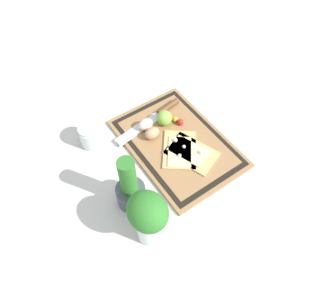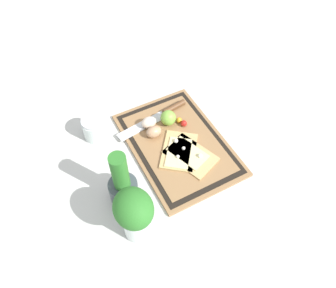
% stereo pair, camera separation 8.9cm
% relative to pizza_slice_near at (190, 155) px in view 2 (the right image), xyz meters
% --- Properties ---
extents(ground_plane, '(6.00, 6.00, 0.00)m').
position_rel_pizza_slice_near_xyz_m(ground_plane, '(0.07, 0.01, -0.02)').
color(ground_plane, silver).
extents(cutting_board, '(0.48, 0.33, 0.02)m').
position_rel_pizza_slice_near_xyz_m(cutting_board, '(0.07, 0.01, -0.01)').
color(cutting_board, '#997047').
rests_on(cutting_board, ground_plane).
extents(pizza_slice_near, '(0.21, 0.17, 0.02)m').
position_rel_pizza_slice_near_xyz_m(pizza_slice_near, '(0.00, 0.00, 0.00)').
color(pizza_slice_near, tan).
rests_on(pizza_slice_near, cutting_board).
extents(pizza_slice_far, '(0.21, 0.20, 0.02)m').
position_rel_pizza_slice_near_xyz_m(pizza_slice_far, '(0.03, 0.03, 0.00)').
color(pizza_slice_far, tan).
rests_on(pizza_slice_far, cutting_board).
extents(knife, '(0.07, 0.31, 0.02)m').
position_rel_pizza_slice_near_xyz_m(knife, '(0.22, -0.01, 0.00)').
color(knife, silver).
rests_on(knife, cutting_board).
extents(egg_brown, '(0.04, 0.06, 0.04)m').
position_rel_pizza_slice_near_xyz_m(egg_brown, '(0.14, 0.07, 0.02)').
color(egg_brown, tan).
rests_on(egg_brown, cutting_board).
extents(egg_pink, '(0.04, 0.06, 0.04)m').
position_rel_pizza_slice_near_xyz_m(egg_pink, '(0.19, 0.07, 0.02)').
color(egg_pink, beige).
rests_on(egg_pink, cutting_board).
extents(lime, '(0.06, 0.06, 0.06)m').
position_rel_pizza_slice_near_xyz_m(lime, '(0.17, -0.00, 0.02)').
color(lime, '#7FB742').
rests_on(lime, cutting_board).
extents(cherry_tomato_red, '(0.02, 0.02, 0.02)m').
position_rel_pizza_slice_near_xyz_m(cherry_tomato_red, '(0.13, -0.05, 0.01)').
color(cherry_tomato_red, red).
rests_on(cherry_tomato_red, cutting_board).
extents(cherry_tomato_yellow, '(0.02, 0.02, 0.02)m').
position_rel_pizza_slice_near_xyz_m(cherry_tomato_yellow, '(0.16, -0.04, 0.01)').
color(cherry_tomato_yellow, gold).
rests_on(cherry_tomato_yellow, cutting_board).
extents(herb_pot, '(0.09, 0.09, 0.22)m').
position_rel_pizza_slice_near_xyz_m(herb_pot, '(-0.03, 0.27, 0.06)').
color(herb_pot, '#3D474C').
rests_on(herb_pot, ground_plane).
extents(sauce_jar, '(0.09, 0.09, 0.09)m').
position_rel_pizza_slice_near_xyz_m(sauce_jar, '(0.26, 0.26, 0.02)').
color(sauce_jar, silver).
rests_on(sauce_jar, ground_plane).
extents(herb_glass, '(0.13, 0.11, 0.21)m').
position_rel_pizza_slice_near_xyz_m(herb_glass, '(-0.16, 0.28, 0.10)').
color(herb_glass, silver).
rests_on(herb_glass, ground_plane).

